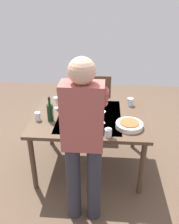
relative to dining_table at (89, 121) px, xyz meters
name	(u,v)px	position (x,y,z in m)	size (l,w,h in m)	color
ground_plane	(89,165)	(0.00, 0.00, -0.68)	(6.00, 6.00, 0.00)	brown
dining_table	(89,121)	(0.00, 0.00, 0.00)	(1.37, 1.04, 0.76)	#4C3828
chair_near	(98,101)	(-0.06, -0.90, -0.15)	(0.40, 0.40, 0.91)	#352114
person_server	(83,137)	(0.00, 0.78, 0.28)	(0.42, 0.61, 1.69)	#2D2D38
wine_bottle	(50,112)	(0.44, 0.15, 0.19)	(0.07, 0.07, 0.30)	black
wine_glass_left	(56,101)	(0.44, -0.17, 0.18)	(0.07, 0.07, 0.15)	white
wine_glass_right	(103,115)	(-0.16, 0.17, 0.18)	(0.07, 0.07, 0.15)	white
water_cup_near_left	(108,133)	(-0.23, 0.44, 0.12)	(0.08, 0.08, 0.09)	silver
water_cup_near_right	(38,116)	(0.59, 0.15, 0.13)	(0.07, 0.07, 0.10)	silver
water_cup_far_left	(130,102)	(-0.51, -0.32, 0.13)	(0.08, 0.08, 0.10)	silver
serving_bowl_pasta	(129,125)	(-0.46, 0.24, 0.11)	(0.30, 0.30, 0.07)	white
dinner_plate_near	(76,102)	(0.21, -0.36, 0.08)	(0.23, 0.23, 0.01)	white
dinner_plate_far	(70,119)	(0.22, 0.11, 0.08)	(0.23, 0.23, 0.01)	white
table_knife	(90,130)	(-0.03, 0.33, 0.08)	(0.01, 0.20, 0.01)	silver
table_fork	(87,111)	(0.04, -0.12, 0.08)	(0.01, 0.18, 0.01)	silver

